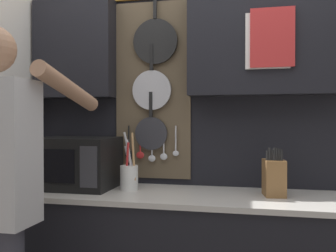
# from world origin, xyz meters

# --- Properties ---
(back_wall_unit) EXTENTS (2.55, 0.23, 2.51)m
(back_wall_unit) POSITION_xyz_m (0.02, 0.26, 1.50)
(back_wall_unit) COLOR black
(back_wall_unit) RESTS_ON ground_plane
(microwave) EXTENTS (0.48, 0.39, 0.32)m
(microwave) POSITION_xyz_m (-0.61, 0.04, 1.07)
(microwave) COLOR black
(microwave) RESTS_ON base_cabinet_counter
(knife_block) EXTENTS (0.13, 0.16, 0.27)m
(knife_block) POSITION_xyz_m (0.59, 0.04, 1.02)
(knife_block) COLOR brown
(knife_block) RESTS_ON base_cabinet_counter
(utensil_crock) EXTENTS (0.11, 0.11, 0.35)m
(utensil_crock) POSITION_xyz_m (-0.26, 0.04, 1.00)
(utensil_crock) COLOR white
(utensil_crock) RESTS_ON base_cabinet_counter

